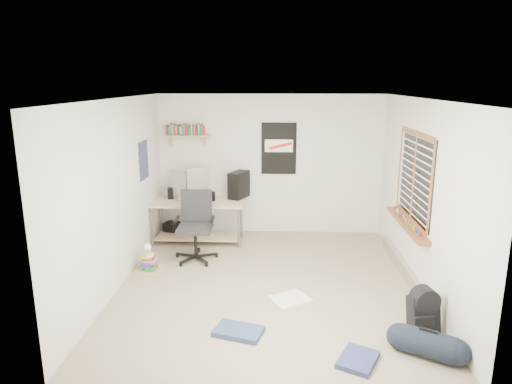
{
  "coord_description": "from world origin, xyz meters",
  "views": [
    {
      "loc": [
        0.1,
        -5.81,
        2.72
      ],
      "look_at": [
        -0.18,
        0.41,
        1.2
      ],
      "focal_mm": 32.0,
      "sensor_mm": 36.0,
      "label": 1
    }
  ],
  "objects_px": {
    "desk": "(198,221)",
    "book_stack": "(149,260)",
    "duffel_bag": "(427,344)",
    "office_chair": "(195,230)",
    "backpack": "(423,314)"
  },
  "relations": [
    {
      "from": "office_chair",
      "to": "duffel_bag",
      "type": "height_order",
      "value": "office_chair"
    },
    {
      "from": "desk",
      "to": "book_stack",
      "type": "distance_m",
      "value": 1.37
    },
    {
      "from": "duffel_bag",
      "to": "book_stack",
      "type": "distance_m",
      "value": 3.96
    },
    {
      "from": "office_chair",
      "to": "duffel_bag",
      "type": "bearing_deg",
      "value": -43.64
    },
    {
      "from": "desk",
      "to": "duffel_bag",
      "type": "xyz_separation_m",
      "value": [
        2.87,
        -3.29,
        -0.22
      ]
    },
    {
      "from": "desk",
      "to": "book_stack",
      "type": "xyz_separation_m",
      "value": [
        -0.52,
        -1.25,
        -0.21
      ]
    },
    {
      "from": "book_stack",
      "to": "office_chair",
      "type": "bearing_deg",
      "value": 34.18
    },
    {
      "from": "office_chair",
      "to": "book_stack",
      "type": "height_order",
      "value": "office_chair"
    },
    {
      "from": "office_chair",
      "to": "backpack",
      "type": "bearing_deg",
      "value": -36.4
    },
    {
      "from": "desk",
      "to": "backpack",
      "type": "relative_size",
      "value": 3.8
    },
    {
      "from": "book_stack",
      "to": "desk",
      "type": "bearing_deg",
      "value": 67.49
    },
    {
      "from": "desk",
      "to": "office_chair",
      "type": "distance_m",
      "value": 0.85
    },
    {
      "from": "office_chair",
      "to": "book_stack",
      "type": "relative_size",
      "value": 2.58
    },
    {
      "from": "desk",
      "to": "duffel_bag",
      "type": "bearing_deg",
      "value": -44.68
    },
    {
      "from": "duffel_bag",
      "to": "backpack",
      "type": "bearing_deg",
      "value": 107.08
    }
  ]
}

